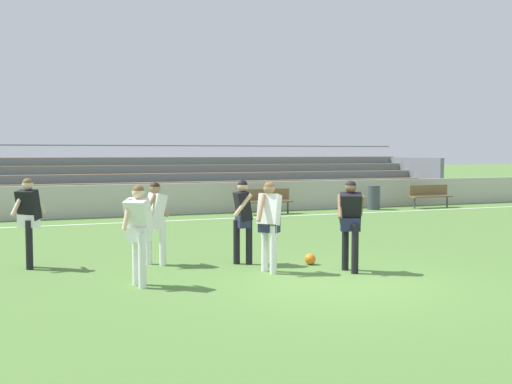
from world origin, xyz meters
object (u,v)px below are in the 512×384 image
Objects in this scene: bench_near_bin at (430,194)px; player_white_pressing_high at (139,226)px; bench_near_wall_gap at (267,199)px; bleacher_stand at (134,181)px; trash_bin at (374,197)px; soccer_ball at (310,259)px; player_dark_wide_left at (350,218)px; player_white_dropping_back at (269,219)px; player_white_overlapping at (155,216)px; player_dark_trailing_run at (243,214)px; player_dark_deep_cover at (28,215)px.

bench_near_bin is 16.61m from player_white_pressing_high.
bench_near_bin is 7.00m from bench_near_wall_gap.
bleacher_stand is 28.70× the size of trash_bin.
trash_bin reaches higher than bench_near_bin.
bench_near_bin is at bearing 43.28° from soccer_ball.
soccer_ball is at bearing -84.85° from bleacher_stand.
player_dark_wide_left is 1.32m from soccer_ball.
player_white_dropping_back is 1.03× the size of player_white_overlapping.
player_white_overlapping reaches higher than bench_near_wall_gap.
player_white_pressing_high is at bearing -109.54° from player_white_overlapping.
player_dark_wide_left reaches higher than bench_near_bin.
soccer_ball is (-9.81, -9.24, -0.44)m from bench_near_bin.
player_dark_trailing_run is 0.97× the size of player_dark_deep_cover.
player_white_overlapping is (0.63, 1.78, -0.03)m from player_white_pressing_high.
bench_near_bin is 1.07× the size of player_dark_wide_left.
player_white_pressing_high is at bearing -151.08° from player_dark_trailing_run.
bench_near_wall_gap is 1.05× the size of player_dark_deep_cover.
player_white_dropping_back reaches higher than bench_near_bin.
bench_near_wall_gap is at bearing 57.77° from player_white_pressing_high.
bleacher_stand reaches higher than player_white_pressing_high.
player_dark_wide_left reaches higher than player_white_pressing_high.
bleacher_stand is at bearing 80.92° from player_white_pressing_high.
soccer_ball is at bearing -127.89° from trash_bin.
player_dark_deep_cover is 1.06× the size of player_white_overlapping.
player_dark_wide_left reaches higher than player_white_overlapping.
bench_near_bin is at bearing 27.16° from player_dark_deep_cover.
bleacher_stand is 9.44m from trash_bin.
player_white_overlapping reaches higher than trash_bin.
player_dark_trailing_run is at bearing 100.45° from player_white_dropping_back.
bleacher_stand reaches higher than player_white_overlapping.
player_white_pressing_high reaches higher than player_dark_trailing_run.
player_dark_trailing_run is 2.13m from player_dark_wide_left.
player_white_overlapping is (-5.65, -8.19, 0.42)m from bench_near_wall_gap.
soccer_ball is at bearing -136.72° from bench_near_bin.
player_dark_wide_left is at bearing -18.48° from player_white_dropping_back.
player_dark_wide_left is 1.01× the size of player_white_pressing_high.
trash_bin reaches higher than soccer_ball.
bleacher_stand is at bearing 90.68° from player_white_dropping_back.
player_white_pressing_high is at bearing 177.41° from player_dark_wide_left.
player_white_dropping_back is (0.16, -13.84, -0.07)m from bleacher_stand.
bench_near_wall_gap is (4.02, -4.17, -0.52)m from bleacher_stand.
player_white_overlapping is at bearing -12.45° from player_dark_deep_cover.
player_dark_deep_cover is at bearing -108.40° from bleacher_stand.
player_dark_deep_cover reaches higher than player_dark_trailing_run.
player_dark_deep_cover is (-5.52, 2.46, 0.02)m from player_dark_wide_left.
player_dark_wide_left reaches higher than bench_near_wall_gap.
player_white_pressing_high reaches higher than soccer_ball.
trash_bin is at bearing 32.13° from player_dark_deep_cover.
bench_near_bin is 1.08× the size of player_white_dropping_back.
player_dark_wide_left reaches higher than trash_bin.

